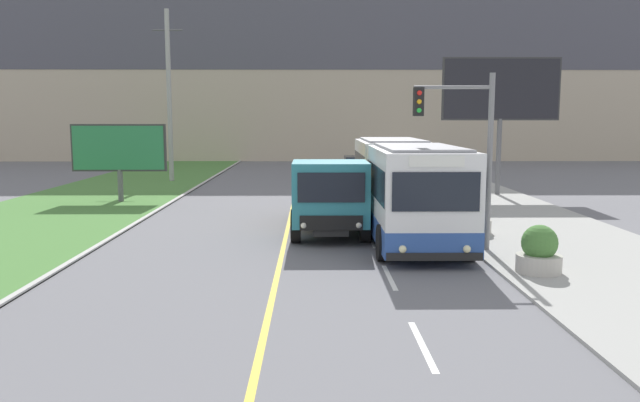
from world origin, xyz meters
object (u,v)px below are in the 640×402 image
object	(u,v)px
billboard_large	(501,93)
dump_truck	(329,198)
billboard_small	(119,149)
planter_round_second	(476,218)
utility_pole_far	(169,96)
planter_round_near	(539,252)
car_distant	(357,168)
traffic_light_mast	(465,138)
city_bus	(403,186)

from	to	relation	value
billboard_large	dump_truck	bearing A→B (deg)	-129.46
billboard_small	planter_round_second	world-z (taller)	billboard_small
utility_pole_far	planter_round_near	distance (m)	27.77
car_distant	utility_pole_far	xyz separation A→B (m)	(-11.51, -1.12, 4.52)
planter_round_second	traffic_light_mast	bearing A→B (deg)	-112.06
billboard_large	traffic_light_mast	bearing A→B (deg)	-110.47
city_bus	planter_round_second	xyz separation A→B (m)	(2.32, -0.83, -0.98)
traffic_light_mast	planter_round_near	size ratio (longest dim) A/B	4.32
planter_round_near	planter_round_second	xyz separation A→B (m)	(-0.16, 5.36, -0.02)
utility_pole_far	traffic_light_mast	world-z (taller)	utility_pole_far
planter_round_near	city_bus	bearing A→B (deg)	111.91
dump_truck	billboard_large	world-z (taller)	billboard_large
traffic_light_mast	billboard_large	world-z (taller)	billboard_large
city_bus	car_distant	distance (m)	18.35
dump_truck	billboard_small	world-z (taller)	billboard_small
utility_pole_far	planter_round_near	world-z (taller)	utility_pole_far
traffic_light_mast	billboard_large	distance (m)	14.11
dump_truck	planter_round_near	bearing A→B (deg)	-46.47
dump_truck	traffic_light_mast	bearing A→B (deg)	-34.27
billboard_small	planter_round_near	size ratio (longest dim) A/B	3.64
traffic_light_mast	billboard_small	world-z (taller)	traffic_light_mast
city_bus	traffic_light_mast	bearing A→B (deg)	-70.25
city_bus	planter_round_second	bearing A→B (deg)	-19.59
city_bus	dump_truck	distance (m)	2.70
billboard_small	billboard_large	bearing A→B (deg)	6.46
billboard_large	billboard_small	xyz separation A→B (m)	(-18.09, -2.05, -2.65)
billboard_large	billboard_small	bearing A→B (deg)	-173.54
city_bus	billboard_small	bearing A→B (deg)	147.62
city_bus	planter_round_near	world-z (taller)	city_bus
dump_truck	car_distant	size ratio (longest dim) A/B	1.47
dump_truck	planter_round_second	distance (m)	4.90
billboard_small	planter_round_second	distance (m)	16.67
traffic_light_mast	city_bus	bearing A→B (deg)	109.75
dump_truck	billboard_small	bearing A→B (deg)	138.01
city_bus	planter_round_second	size ratio (longest dim) A/B	10.31
car_distant	planter_round_near	xyz separation A→B (m)	(2.74, -24.51, -0.09)
city_bus	billboard_small	xyz separation A→B (m)	(-11.95, 7.58, 0.88)
city_bus	planter_round_near	distance (m)	6.73
car_distant	billboard_small	bearing A→B (deg)	-137.44
billboard_small	city_bus	bearing A→B (deg)	-32.38
utility_pole_far	traffic_light_mast	xyz separation A→B (m)	(13.00, -20.69, -1.92)
billboard_large	billboard_small	distance (m)	18.40
utility_pole_far	planter_round_second	xyz separation A→B (m)	(14.08, -18.04, -4.64)
utility_pole_far	dump_truck	bearing A→B (deg)	-63.01
dump_truck	traffic_light_mast	size ratio (longest dim) A/B	1.24
dump_truck	billboard_large	xyz separation A→B (m)	(8.67, 10.53, 3.82)
traffic_light_mast	billboard_small	bearing A→B (deg)	140.05
car_distant	planter_round_second	world-z (taller)	car_distant
dump_truck	planter_round_near	world-z (taller)	dump_truck
city_bus	planter_round_near	xyz separation A→B (m)	(2.49, -6.18, -0.96)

